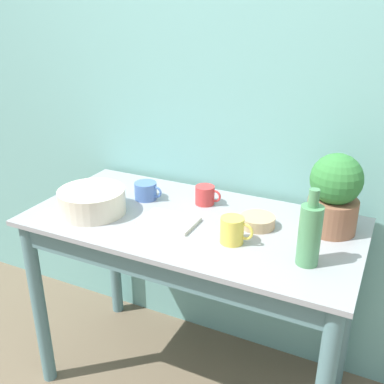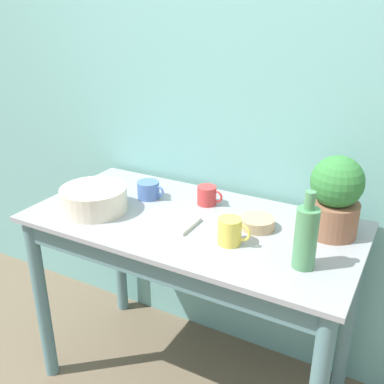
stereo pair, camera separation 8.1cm
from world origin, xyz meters
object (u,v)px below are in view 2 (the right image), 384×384
Objects in this scene: mug_yellow at (230,231)px; mug_red at (207,195)px; tray_board at (169,221)px; mug_blue at (149,190)px; bowl_small_tan at (257,223)px; bottle_tall at (306,236)px; potted_plant at (335,196)px; bowl_wash_large at (94,199)px.

mug_yellow reaches higher than mug_red.
mug_red reaches higher than tray_board.
mug_blue is 0.53m from bowl_small_tan.
bottle_tall reaches higher than mug_yellow.
potted_plant is 2.36× the size of mug_blue.
mug_blue is 1.11× the size of mug_red.
mug_red is 0.53× the size of tray_board.
mug_blue is at bearing 163.45° from bottle_tall.
mug_yellow is at bearing -49.54° from mug_red.
bottle_tall is at bearing -0.72° from bowl_wash_large.
bowl_wash_large reaches higher than tray_board.
bowl_wash_large is 2.12× the size of mug_blue.
bottle_tall is 2.17× the size of mug_yellow.
bottle_tall is 0.31m from bowl_small_tan.
bottle_tall is 0.79m from mug_blue.
bottle_tall reaches higher than tray_board.
bottle_tall is 0.57m from tray_board.
mug_yellow is (0.48, -0.20, 0.01)m from mug_blue.
bottle_tall is at bearing -95.79° from potted_plant.
bottle_tall is 0.58m from mug_red.
bowl_wash_large is 0.34m from tray_board.
tray_board is (-0.05, -0.23, -0.03)m from mug_red.
bottle_tall is at bearing -30.11° from mug_red.
tray_board is at bearing 172.62° from mug_yellow.
mug_blue is 0.96× the size of bowl_small_tan.
mug_yellow is 1.07× the size of mug_red.
bowl_small_tan is at bearing -21.33° from mug_red.
bowl_small_tan is 0.62× the size of tray_board.
potted_plant is at bearing 84.21° from bottle_tall.
tray_board is at bearing -103.47° from mug_red.
bottle_tall is 0.28m from mug_yellow.
tray_board is at bearing -159.85° from potted_plant.
potted_plant is at bearing 19.23° from bowl_small_tan.
bowl_wash_large is at bearing -144.08° from mug_red.
mug_yellow is at bearing 1.29° from bowl_wash_large.
mug_red is at bearing 149.89° from bottle_tall.
mug_red is at bearing 14.19° from mug_blue.
bowl_wash_large is 0.25m from mug_blue.
bottle_tall is (0.88, -0.01, 0.06)m from bowl_wash_large.
bowl_wash_large is at bearing -165.13° from bowl_small_tan.
bowl_wash_large is at bearing -120.91° from mug_blue.
mug_red is (-0.23, 0.26, -0.01)m from mug_yellow.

